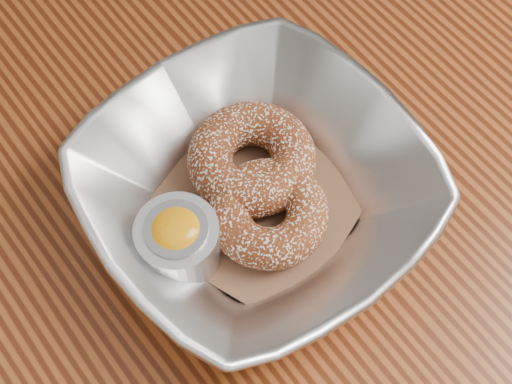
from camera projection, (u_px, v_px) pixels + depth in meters
table at (109, 261)px, 0.70m from camera, size 1.20×0.80×0.75m
serving_bowl at (256, 192)px, 0.58m from camera, size 0.25×0.25×0.06m
parchment at (256, 205)px, 0.60m from camera, size 0.19×0.19×0.00m
donut_back at (252, 159)px, 0.60m from camera, size 0.13×0.13×0.04m
donut_front at (268, 213)px, 0.58m from camera, size 0.12×0.12×0.03m
ramekin at (178, 240)px, 0.56m from camera, size 0.06×0.06×0.05m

